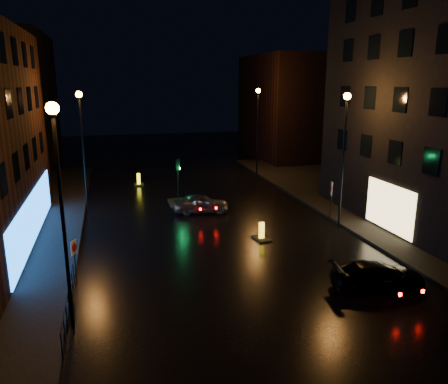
{
  "coord_description": "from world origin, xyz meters",
  "views": [
    {
      "loc": [
        -6.06,
        -17.68,
        9.02
      ],
      "look_at": [
        0.21,
        5.94,
        2.8
      ],
      "focal_mm": 35.0,
      "sensor_mm": 36.0,
      "label": 1
    }
  ],
  "objects_px": {
    "bollard_far": "(139,183)",
    "road_sign_left": "(74,251)",
    "road_sign_right": "(331,192)",
    "bollard_near": "(261,236)",
    "silver_hatchback": "(201,203)",
    "traffic_signal": "(179,197)",
    "dark_sedan": "(378,275)"
  },
  "relations": [
    {
      "from": "bollard_far",
      "to": "road_sign_left",
      "type": "bearing_deg",
      "value": -99.61
    },
    {
      "from": "traffic_signal",
      "to": "silver_hatchback",
      "type": "xyz_separation_m",
      "value": [
        1.17,
        -2.67,
        0.15
      ]
    },
    {
      "from": "road_sign_left",
      "to": "bollard_near",
      "type": "bearing_deg",
      "value": 40.64
    },
    {
      "from": "road_sign_left",
      "to": "road_sign_right",
      "type": "height_order",
      "value": "road_sign_right"
    },
    {
      "from": "traffic_signal",
      "to": "bollard_far",
      "type": "xyz_separation_m",
      "value": [
        -2.48,
        6.9,
        -0.27
      ]
    },
    {
      "from": "traffic_signal",
      "to": "road_sign_right",
      "type": "bearing_deg",
      "value": -36.17
    },
    {
      "from": "bollard_near",
      "to": "dark_sedan",
      "type": "bearing_deg",
      "value": -75.95
    },
    {
      "from": "bollard_far",
      "to": "road_sign_right",
      "type": "height_order",
      "value": "road_sign_right"
    },
    {
      "from": "bollard_near",
      "to": "road_sign_left",
      "type": "xyz_separation_m",
      "value": [
        -10.15,
        -3.01,
        1.28
      ]
    },
    {
      "from": "bollard_near",
      "to": "road_sign_right",
      "type": "distance_m",
      "value": 6.33
    },
    {
      "from": "road_sign_right",
      "to": "road_sign_left",
      "type": "bearing_deg",
      "value": 40.47
    },
    {
      "from": "bollard_far",
      "to": "road_sign_right",
      "type": "xyz_separation_m",
      "value": [
        11.58,
        -13.55,
        1.72
      ]
    },
    {
      "from": "road_sign_left",
      "to": "road_sign_right",
      "type": "bearing_deg",
      "value": 42.67
    },
    {
      "from": "bollard_far",
      "to": "road_sign_right",
      "type": "distance_m",
      "value": 17.91
    },
    {
      "from": "silver_hatchback",
      "to": "bollard_near",
      "type": "height_order",
      "value": "silver_hatchback"
    },
    {
      "from": "road_sign_right",
      "to": "silver_hatchback",
      "type": "bearing_deg",
      "value": -4.75
    },
    {
      "from": "road_sign_left",
      "to": "bollard_far",
      "type": "bearing_deg",
      "value": 101.51
    },
    {
      "from": "bollard_far",
      "to": "road_sign_left",
      "type": "height_order",
      "value": "road_sign_left"
    },
    {
      "from": "bollard_near",
      "to": "road_sign_left",
      "type": "relative_size",
      "value": 0.65
    },
    {
      "from": "dark_sedan",
      "to": "bollard_near",
      "type": "xyz_separation_m",
      "value": [
        -2.95,
        7.17,
        -0.38
      ]
    },
    {
      "from": "silver_hatchback",
      "to": "bollard_far",
      "type": "xyz_separation_m",
      "value": [
        -3.66,
        9.57,
        -0.42
      ]
    },
    {
      "from": "traffic_signal",
      "to": "road_sign_left",
      "type": "distance_m",
      "value": 13.73
    },
    {
      "from": "dark_sedan",
      "to": "road_sign_right",
      "type": "relative_size",
      "value": 1.61
    },
    {
      "from": "dark_sedan",
      "to": "road_sign_left",
      "type": "distance_m",
      "value": 13.77
    },
    {
      "from": "traffic_signal",
      "to": "bollard_far",
      "type": "bearing_deg",
      "value": 109.78
    },
    {
      "from": "bollard_near",
      "to": "road_sign_left",
      "type": "distance_m",
      "value": 10.66
    },
    {
      "from": "bollard_near",
      "to": "road_sign_right",
      "type": "relative_size",
      "value": 0.5
    },
    {
      "from": "bollard_near",
      "to": "road_sign_right",
      "type": "height_order",
      "value": "road_sign_right"
    },
    {
      "from": "bollard_far",
      "to": "road_sign_right",
      "type": "bearing_deg",
      "value": -46.5
    },
    {
      "from": "silver_hatchback",
      "to": "bollard_far",
      "type": "bearing_deg",
      "value": 27.99
    },
    {
      "from": "bollard_near",
      "to": "silver_hatchback",
      "type": "bearing_deg",
      "value": 101.69
    },
    {
      "from": "silver_hatchback",
      "to": "dark_sedan",
      "type": "bearing_deg",
      "value": -151.66
    }
  ]
}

